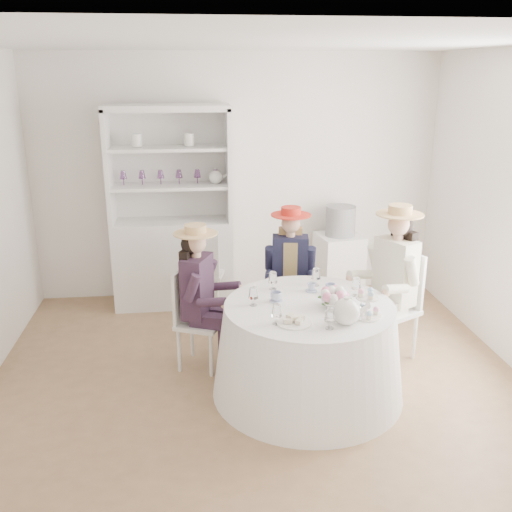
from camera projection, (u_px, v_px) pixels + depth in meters
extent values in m
plane|color=olive|center=(257.00, 375.00, 4.91)|extent=(4.50, 4.50, 0.00)
plane|color=white|center=(258.00, 41.00, 4.07)|extent=(4.50, 4.50, 0.00)
plane|color=white|center=(237.00, 178.00, 6.38)|extent=(4.50, 0.00, 4.50)
plane|color=white|center=(307.00, 335.00, 2.60)|extent=(4.50, 0.00, 4.50)
cone|color=white|center=(308.00, 350.00, 4.55)|extent=(1.53, 1.53, 0.75)
cylinder|color=white|center=(309.00, 306.00, 4.43)|extent=(1.33, 1.33, 0.02)
cube|color=silver|center=(174.00, 262.00, 6.29)|extent=(1.37, 0.81, 0.96)
cube|color=silver|center=(170.00, 163.00, 6.16)|extent=(1.25, 0.39, 1.18)
cube|color=silver|center=(167.00, 108.00, 5.78)|extent=(1.37, 0.81, 0.06)
cube|color=silver|center=(109.00, 167.00, 5.89)|extent=(0.17, 0.47, 1.18)
cube|color=silver|center=(228.00, 165.00, 6.02)|extent=(0.17, 0.47, 1.18)
cube|color=silver|center=(170.00, 186.00, 6.03)|extent=(1.27, 0.74, 0.03)
cube|color=silver|center=(169.00, 148.00, 5.90)|extent=(1.27, 0.74, 0.03)
sphere|color=white|center=(216.00, 177.00, 6.05)|extent=(0.15, 0.15, 0.15)
cube|color=silver|center=(338.00, 266.00, 6.53)|extent=(0.54, 0.54, 0.73)
cylinder|color=black|center=(340.00, 221.00, 6.36)|extent=(0.42, 0.42, 0.33)
cube|color=silver|center=(200.00, 323.00, 4.95)|extent=(0.48, 0.48, 0.04)
cylinder|color=silver|center=(211.00, 355.00, 4.84)|extent=(0.03, 0.03, 0.40)
cylinder|color=silver|center=(222.00, 340.00, 5.11)|extent=(0.03, 0.03, 0.40)
cylinder|color=silver|center=(179.00, 350.00, 4.92)|extent=(0.03, 0.03, 0.40)
cylinder|color=silver|center=(192.00, 336.00, 5.18)|extent=(0.03, 0.03, 0.40)
cube|color=silver|center=(182.00, 295.00, 4.91)|extent=(0.16, 0.33, 0.46)
cube|color=black|center=(197.00, 286.00, 4.84)|extent=(0.30, 0.38, 0.53)
cube|color=black|center=(209.00, 321.00, 4.82)|extent=(0.33, 0.23, 0.11)
cylinder|color=black|center=(224.00, 352.00, 4.87)|extent=(0.09, 0.09, 0.42)
cylinder|color=black|center=(192.00, 287.00, 4.64)|extent=(0.18, 0.14, 0.25)
cube|color=black|center=(215.00, 313.00, 4.97)|extent=(0.33, 0.23, 0.11)
cylinder|color=black|center=(230.00, 343.00, 5.02)|extent=(0.09, 0.09, 0.42)
cylinder|color=black|center=(209.00, 272.00, 4.99)|extent=(0.18, 0.14, 0.25)
cylinder|color=#D8A889|center=(196.00, 255.00, 4.76)|extent=(0.08, 0.08, 0.07)
sphere|color=#D8A889|center=(196.00, 243.00, 4.73)|extent=(0.17, 0.17, 0.17)
sphere|color=black|center=(191.00, 244.00, 4.74)|extent=(0.17, 0.17, 0.17)
cube|color=black|center=(189.00, 268.00, 4.82)|extent=(0.15, 0.23, 0.35)
cylinder|color=tan|center=(195.00, 233.00, 4.70)|extent=(0.37, 0.37, 0.01)
cylinder|color=tan|center=(195.00, 229.00, 4.69)|extent=(0.18, 0.18, 0.07)
cube|color=silver|center=(289.00, 298.00, 5.48)|extent=(0.42, 0.42, 0.04)
cylinder|color=silver|center=(274.00, 324.00, 5.41)|extent=(0.03, 0.03, 0.41)
cylinder|color=silver|center=(305.00, 325.00, 5.40)|extent=(0.03, 0.03, 0.41)
cylinder|color=silver|center=(274.00, 312.00, 5.69)|extent=(0.03, 0.03, 0.41)
cylinder|color=silver|center=(304.00, 312.00, 5.68)|extent=(0.03, 0.03, 0.41)
cube|color=silver|center=(289.00, 268.00, 5.56)|extent=(0.35, 0.08, 0.46)
cube|color=#1A1B34|center=(290.00, 264.00, 5.39)|extent=(0.36, 0.23, 0.54)
cube|color=tan|center=(290.00, 264.00, 5.39)|extent=(0.16, 0.22, 0.46)
cube|color=#1A1B34|center=(281.00, 295.00, 5.35)|extent=(0.17, 0.33, 0.11)
cylinder|color=#1A1B34|center=(281.00, 328.00, 5.31)|extent=(0.09, 0.09, 0.43)
cylinder|color=#1A1B34|center=(270.00, 258.00, 5.34)|extent=(0.11, 0.17, 0.26)
cube|color=#1A1B34|center=(299.00, 295.00, 5.35)|extent=(0.17, 0.33, 0.11)
cylinder|color=#1A1B34|center=(298.00, 328.00, 5.31)|extent=(0.09, 0.09, 0.43)
cylinder|color=#1A1B34|center=(311.00, 259.00, 5.33)|extent=(0.11, 0.17, 0.26)
cylinder|color=#D8A889|center=(291.00, 234.00, 5.30)|extent=(0.08, 0.08, 0.07)
sphere|color=#D8A889|center=(291.00, 224.00, 5.27)|extent=(0.18, 0.18, 0.18)
sphere|color=tan|center=(291.00, 224.00, 5.31)|extent=(0.18, 0.18, 0.18)
cube|color=tan|center=(290.00, 245.00, 5.41)|extent=(0.23, 0.11, 0.35)
cylinder|color=red|center=(291.00, 215.00, 5.24)|extent=(0.37, 0.37, 0.01)
cylinder|color=red|center=(291.00, 211.00, 5.23)|extent=(0.19, 0.19, 0.07)
cube|color=silver|center=(391.00, 311.00, 5.10)|extent=(0.54, 0.54, 0.04)
cylinder|color=silver|center=(363.00, 332.00, 5.21)|extent=(0.04, 0.04, 0.44)
cylinder|color=silver|center=(390.00, 345.00, 4.96)|extent=(0.04, 0.04, 0.44)
cylinder|color=silver|center=(388.00, 324.00, 5.38)|extent=(0.04, 0.04, 0.44)
cylinder|color=silver|center=(415.00, 336.00, 5.13)|extent=(0.04, 0.04, 0.44)
cube|color=silver|center=(407.00, 278.00, 5.11)|extent=(0.21, 0.35, 0.50)
cube|color=silver|center=(395.00, 271.00, 4.99)|extent=(0.35, 0.41, 0.58)
cube|color=silver|center=(374.00, 302.00, 5.08)|extent=(0.36, 0.28, 0.12)
cylinder|color=silver|center=(361.00, 337.00, 5.10)|extent=(0.10, 0.10, 0.46)
cylinder|color=silver|center=(375.00, 258.00, 5.11)|extent=(0.20, 0.16, 0.28)
cube|color=silver|center=(389.00, 309.00, 4.94)|extent=(0.36, 0.28, 0.12)
cylinder|color=silver|center=(376.00, 344.00, 4.96)|extent=(0.10, 0.10, 0.46)
cylinder|color=silver|center=(411.00, 271.00, 4.79)|extent=(0.20, 0.16, 0.28)
cylinder|color=#D8A889|center=(398.00, 237.00, 4.90)|extent=(0.09, 0.09, 0.08)
sphere|color=#D8A889|center=(399.00, 225.00, 4.86)|extent=(0.19, 0.19, 0.19)
sphere|color=black|center=(403.00, 226.00, 4.89)|extent=(0.19, 0.19, 0.19)
cube|color=black|center=(403.00, 251.00, 4.99)|extent=(0.19, 0.25, 0.38)
cylinder|color=tan|center=(400.00, 214.00, 4.84)|extent=(0.40, 0.40, 0.01)
cylinder|color=tan|center=(400.00, 210.00, 4.82)|extent=(0.20, 0.20, 0.08)
cube|color=silver|center=(205.00, 273.00, 6.07)|extent=(0.47, 0.47, 0.04)
cylinder|color=silver|center=(222.00, 288.00, 6.28)|extent=(0.04, 0.04, 0.44)
cylinder|color=silver|center=(194.00, 287.00, 6.31)|extent=(0.04, 0.04, 0.44)
cylinder|color=silver|center=(217.00, 299.00, 5.98)|extent=(0.04, 0.04, 0.44)
cylinder|color=silver|center=(188.00, 298.00, 6.01)|extent=(0.04, 0.04, 0.44)
cube|color=silver|center=(201.00, 254.00, 5.82)|extent=(0.37, 0.11, 0.49)
imported|color=white|center=(276.00, 297.00, 4.48)|extent=(0.10, 0.10, 0.07)
imported|color=white|center=(311.00, 288.00, 4.69)|extent=(0.09, 0.09, 0.06)
imported|color=white|center=(330.00, 289.00, 4.65)|extent=(0.11, 0.11, 0.07)
imported|color=white|center=(336.00, 304.00, 4.37)|extent=(0.23, 0.23, 0.06)
sphere|color=pink|center=(343.00, 295.00, 4.38)|extent=(0.07, 0.07, 0.07)
sphere|color=white|center=(340.00, 293.00, 4.42)|extent=(0.07, 0.07, 0.07)
sphere|color=pink|center=(335.00, 292.00, 4.43)|extent=(0.07, 0.07, 0.07)
sphere|color=white|center=(331.00, 292.00, 4.43)|extent=(0.07, 0.07, 0.07)
sphere|color=pink|center=(328.00, 294.00, 4.41)|extent=(0.07, 0.07, 0.07)
sphere|color=white|center=(327.00, 295.00, 4.37)|extent=(0.07, 0.07, 0.07)
sphere|color=pink|center=(330.00, 297.00, 4.34)|extent=(0.07, 0.07, 0.07)
sphere|color=white|center=(334.00, 298.00, 4.32)|extent=(0.07, 0.07, 0.07)
sphere|color=pink|center=(339.00, 298.00, 4.32)|extent=(0.07, 0.07, 0.07)
sphere|color=white|center=(342.00, 297.00, 4.35)|extent=(0.07, 0.07, 0.07)
sphere|color=white|center=(346.00, 312.00, 4.08)|extent=(0.20, 0.20, 0.20)
cylinder|color=white|center=(363.00, 309.00, 4.09)|extent=(0.12, 0.03, 0.10)
cylinder|color=white|center=(347.00, 299.00, 4.05)|extent=(0.04, 0.04, 0.02)
cylinder|color=white|center=(294.00, 323.00, 4.10)|extent=(0.26, 0.26, 0.01)
cube|color=beige|center=(288.00, 321.00, 4.07)|extent=(0.06, 0.04, 0.03)
cube|color=beige|center=(294.00, 318.00, 4.09)|extent=(0.07, 0.05, 0.03)
cube|color=beige|center=(300.00, 318.00, 4.12)|extent=(0.07, 0.06, 0.03)
cube|color=beige|center=(290.00, 316.00, 4.13)|extent=(0.07, 0.07, 0.03)
cube|color=beige|center=(299.00, 322.00, 4.06)|extent=(0.06, 0.07, 0.03)
cylinder|color=white|center=(366.00, 316.00, 4.22)|extent=(0.22, 0.22, 0.01)
cylinder|color=white|center=(367.00, 307.00, 4.20)|extent=(0.02, 0.02, 0.15)
cylinder|color=white|center=(367.00, 298.00, 4.18)|extent=(0.17, 0.17, 0.01)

